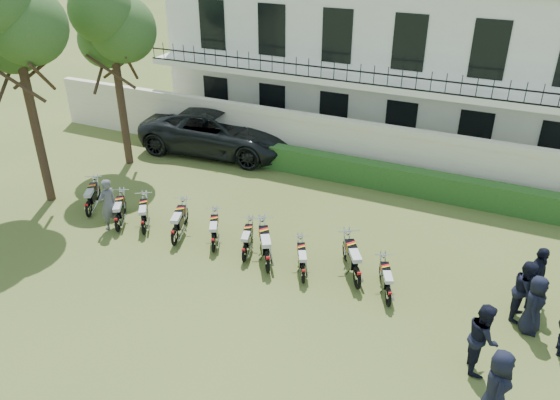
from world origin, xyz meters
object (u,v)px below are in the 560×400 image
Objects in this scene: suv at (219,131)px; tree_west_mid at (12,16)px; motorcycle_0 at (88,205)px; officer_1 at (483,337)px; motorcycle_3 at (174,232)px; inspector at (108,204)px; motorcycle_1 at (117,220)px; officer_5 at (536,278)px; motorcycle_6 at (267,258)px; motorcycle_5 at (244,250)px; motorcycle_2 at (143,223)px; motorcycle_7 at (303,270)px; tree_west_near at (111,22)px; officer_3 at (534,305)px; motorcycle_9 at (389,293)px; officer_4 at (525,290)px; officer_0 at (497,387)px; motorcycle_8 at (358,273)px.

tree_west_mid is at bearing 147.92° from suv.
motorcycle_0 is 0.94× the size of officer_1.
motorcycle_3 is at bearing -165.64° from suv.
tree_west_mid reaches higher than inspector.
motorcycle_1 is 0.88× the size of officer_5.
motorcycle_0 is 0.93× the size of motorcycle_6.
motorcycle_2 is at bearing 161.93° from motorcycle_5.
motorcycle_0 is at bearing 144.89° from motorcycle_6.
motorcycle_7 is (1.17, -0.02, -0.10)m from motorcycle_6.
tree_west_near is 4.74× the size of motorcycle_1.
tree_west_mid is 11.32m from motorcycle_6.
tree_west_mid reaches higher than officer_3.
motorcycle_7 is 0.84× the size of officer_5.
motorcycle_7 is at bearing 156.27° from motorcycle_9.
motorcycle_1 is at bearing 162.99° from motorcycle_3.
motorcycle_1 reaches higher than motorcycle_5.
officer_1 is (7.14, -1.58, 0.48)m from motorcycle_5.
motorcycle_0 is at bearing 150.16° from motorcycle_7.
officer_1 is at bearing 167.31° from officer_4.
motorcycle_6 is at bearing 59.13° from officer_0.
motorcycle_1 is 2.25m from motorcycle_3.
inspector is (-6.03, 0.11, 0.38)m from motorcycle_6.
suv is at bearing 52.89° from motorcycle_0.
motorcycle_2 is 0.91× the size of officer_4.
officer_0 is at bearing 89.59° from inspector.
suv reaches higher than officer_1.
suv is at bearing 66.64° from officer_3.
motorcycle_9 is at bearing -30.24° from motorcycle_1.
inspector is (-1.30, -0.11, 0.46)m from motorcycle_2.
motorcycle_8 reaches higher than motorcycle_0.
motorcycle_8 is (3.58, 0.17, 0.09)m from motorcycle_5.
motorcycle_0 is 14.28m from officer_0.
motorcycle_5 reaches higher than motorcycle_7.
officer_4 is at bearing -25.44° from motorcycle_0.
motorcycle_5 is 8.20m from officer_3.
motorcycle_0 is at bearing 160.59° from motorcycle_5.
tree_west_mid is 12.37m from motorcycle_7.
inspector is at bearing 150.45° from motorcycle_8.
officer_1 reaches higher than motorcycle_3.
motorcycle_8 is (8.33, 0.38, 0.06)m from motorcycle_1.
officer_1 is at bearing -22.07° from tree_west_near.
tree_west_mid reaches higher than tree_west_near.
motorcycle_3 is 9.76m from officer_1.
officer_4 is 0.62m from officer_5.
motorcycle_0 is at bearing 156.58° from motorcycle_3.
tree_west_mid is 1.27× the size of suv.
motorcycle_3 reaches higher than motorcycle_7.
officer_4 is at bearing 0.74° from tree_west_mid.
motorcycle_3 is 4.57m from motorcycle_7.
motorcycle_2 is 0.23× the size of suv.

